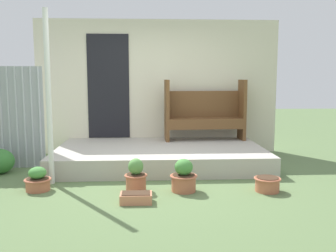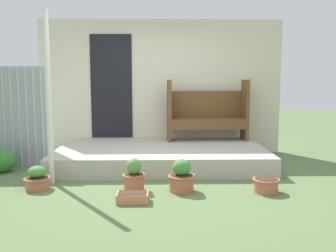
# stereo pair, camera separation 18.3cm
# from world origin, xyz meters

# --- Properties ---
(ground_plane) EXTENTS (24.00, 24.00, 0.00)m
(ground_plane) POSITION_xyz_m (0.00, 0.00, 0.00)
(ground_plane) COLOR #5B7547
(porch_slab) EXTENTS (3.51, 2.03, 0.31)m
(porch_slab) POSITION_xyz_m (0.12, 1.02, 0.15)
(porch_slab) COLOR #B7B2A5
(porch_slab) RESTS_ON ground_plane
(house_wall) EXTENTS (4.71, 0.08, 2.60)m
(house_wall) POSITION_xyz_m (0.08, 2.06, 1.30)
(house_wall) COLOR beige
(house_wall) RESTS_ON ground_plane
(support_post) EXTENTS (0.07, 0.07, 2.42)m
(support_post) POSITION_xyz_m (-1.45, -0.06, 1.21)
(support_post) COLOR white
(support_post) RESTS_ON ground_plane
(bench) EXTENTS (1.52, 0.47, 1.14)m
(bench) POSITION_xyz_m (0.99, 1.73, 0.86)
(bench) COLOR brown
(bench) RESTS_ON porch_slab
(flower_pot_left) EXTENTS (0.36, 0.36, 0.32)m
(flower_pot_left) POSITION_xyz_m (-1.55, -0.39, 0.14)
(flower_pot_left) COLOR #B76647
(flower_pot_left) RESTS_ON ground_plane
(flower_pot_middle) EXTENTS (0.31, 0.31, 0.44)m
(flower_pot_middle) POSITION_xyz_m (-0.25, -0.47, 0.19)
(flower_pot_middle) COLOR #B76647
(flower_pot_middle) RESTS_ON ground_plane
(flower_pot_right) EXTENTS (0.36, 0.36, 0.43)m
(flower_pot_right) POSITION_xyz_m (0.38, -0.52, 0.19)
(flower_pot_right) COLOR #B76647
(flower_pot_right) RESTS_ON ground_plane
(flower_pot_far_right) EXTENTS (0.36, 0.36, 0.19)m
(flower_pot_far_right) POSITION_xyz_m (1.49, -0.60, 0.11)
(flower_pot_far_right) COLOR #B76647
(flower_pot_far_right) RESTS_ON ground_plane
(planter_box_rect) EXTENTS (0.38, 0.23, 0.12)m
(planter_box_rect) POSITION_xyz_m (-0.23, -0.95, 0.06)
(planter_box_rect) COLOR tan
(planter_box_rect) RESTS_ON ground_plane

